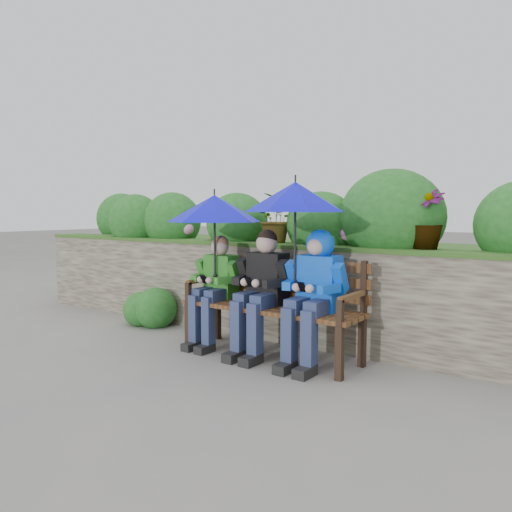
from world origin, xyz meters
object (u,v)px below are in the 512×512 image
Objects in this scene: park_bench at (275,300)px; boy_middle at (261,286)px; boy_right at (314,286)px; umbrella_left at (214,208)px; umbrella_right at (295,197)px; boy_left at (215,284)px.

boy_middle is at bearing -136.03° from park_bench.
boy_right is 1.30× the size of umbrella_left.
boy_middle is 1.24× the size of umbrella_right.
boy_left is (-0.67, -0.08, 0.10)m from park_bench.
boy_left is 1.29m from umbrella_right.
boy_left is at bearing -172.98° from park_bench.
umbrella_left is at bearing -50.78° from boy_left.
umbrella_left reaches higher than boy_middle.
umbrella_left is 0.94m from umbrella_right.
umbrella_right is (0.93, 0.01, 0.10)m from umbrella_left.
umbrella_left is at bearing -179.51° from umbrella_right.
umbrella_left is at bearing -178.44° from boy_right.
boy_right reaches higher than park_bench.
boy_left is at bearing 129.22° from umbrella_left.
park_bench is at bearing 7.02° from boy_left.
park_bench is 1.09m from umbrella_left.
umbrella_right is at bearing -173.12° from boy_right.
umbrella_left is (-0.65, -0.11, 0.86)m from park_bench.
umbrella_right is (0.37, -0.01, 0.83)m from boy_middle.
boy_right is 1.25× the size of umbrella_right.
boy_middle reaches higher than park_bench.
boy_middle is (-0.09, -0.09, 0.13)m from park_bench.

